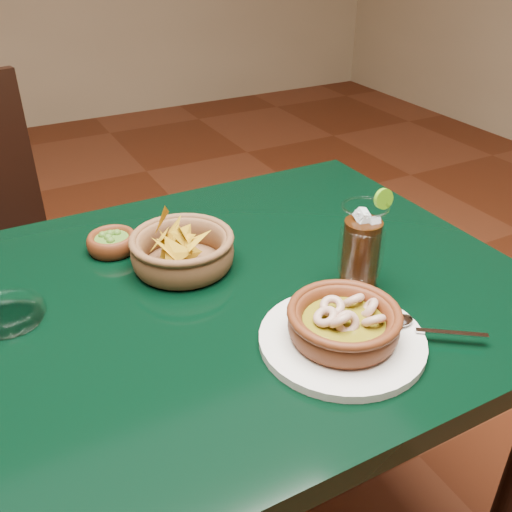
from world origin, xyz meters
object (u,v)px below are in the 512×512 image
shrimp_plate (344,327)px  cola_drink (361,250)px  chip_basket (182,250)px  dining_table (179,349)px

shrimp_plate → cola_drink: (0.11, 0.11, 0.05)m
shrimp_plate → chip_basket: (-0.13, 0.31, 0.00)m
dining_table → chip_basket: 0.17m
dining_table → cola_drink: bearing=-20.5°
shrimp_plate → cola_drink: cola_drink is taller
shrimp_plate → dining_table: bearing=130.3°
dining_table → chip_basket: bearing=61.0°
chip_basket → cola_drink: 0.31m
chip_basket → cola_drink: size_ratio=1.23×
shrimp_plate → cola_drink: 0.16m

